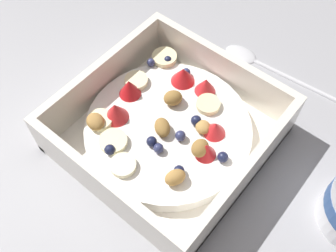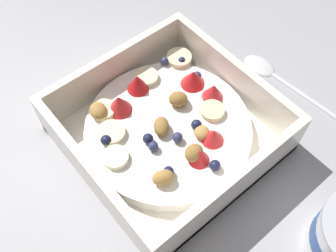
{
  "view_description": "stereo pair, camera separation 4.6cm",
  "coord_description": "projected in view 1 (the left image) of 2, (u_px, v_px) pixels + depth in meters",
  "views": [
    {
      "loc": [
        0.21,
        0.18,
        0.42
      ],
      "look_at": [
        0.01,
        0.02,
        0.03
      ],
      "focal_mm": 41.48,
      "sensor_mm": 36.0,
      "label": 1
    },
    {
      "loc": [
        0.17,
        0.21,
        0.42
      ],
      "look_at": [
        0.01,
        0.02,
        0.03
      ],
      "focal_mm": 41.48,
      "sensor_mm": 36.0,
      "label": 2
    }
  ],
  "objects": [
    {
      "name": "ground_plane",
      "position": [
        164.0,
        125.0,
        0.5
      ],
      "size": [
        2.4,
        2.4,
        0.0
      ],
      "primitive_type": "plane",
      "color": "#9E9EA3"
    },
    {
      "name": "fruit_bowl",
      "position": [
        168.0,
        128.0,
        0.47
      ],
      "size": [
        0.22,
        0.22,
        0.07
      ],
      "color": "white",
      "rests_on": "ground"
    },
    {
      "name": "spoon",
      "position": [
        258.0,
        60.0,
        0.55
      ],
      "size": [
        0.04,
        0.17,
        0.01
      ],
      "color": "silver",
      "rests_on": "ground"
    }
  ]
}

